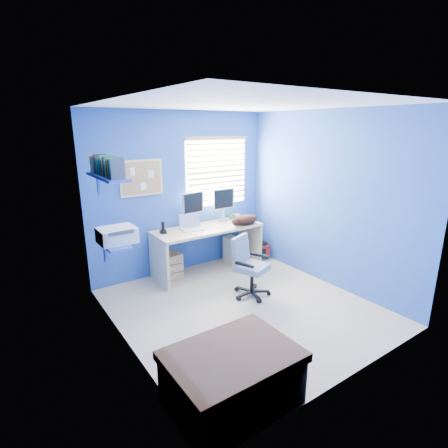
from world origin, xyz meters
TOP-DOWN VIEW (x-y plane):
  - floor at (0.00, 0.00)m, footprint 3.00×3.20m
  - ceiling at (0.00, 0.00)m, footprint 3.00×3.20m
  - wall_back at (0.00, 1.60)m, footprint 3.00×0.01m
  - wall_front at (0.00, -1.60)m, footprint 3.00×0.01m
  - wall_left at (-1.50, 0.00)m, footprint 0.01×3.20m
  - wall_right at (1.50, 0.00)m, footprint 0.01×3.20m
  - desk at (0.26, 1.26)m, footprint 1.73×0.65m
  - laptop at (-0.01, 1.28)m, footprint 0.37×0.31m
  - monitor_left at (0.12, 1.48)m, footprint 0.41×0.18m
  - monitor_right at (0.69, 1.47)m, footprint 0.40×0.12m
  - phone at (-0.45, 1.37)m, footprint 0.12×0.13m
  - mug at (0.86, 1.48)m, footprint 0.10×0.09m
  - cd_spindle at (0.97, 1.46)m, footprint 0.13×0.13m
  - cat at (0.84, 1.05)m, footprint 0.49×0.34m
  - tower_pc at (0.81, 1.27)m, footprint 0.24×0.46m
  - drawer_boxes at (-0.39, 1.35)m, footprint 0.35×0.28m
  - yellow_book at (0.67, 1.07)m, footprint 0.03×0.17m
  - backpack at (1.34, 1.19)m, footprint 0.33×0.29m
  - bed_corner at (-1.06, -1.23)m, footprint 1.02×0.72m
  - office_chair at (0.29, 0.24)m, footprint 0.62×0.62m
  - window_blinds at (0.65, 1.57)m, footprint 1.15×0.05m
  - corkboard at (-0.65, 1.58)m, footprint 0.64×0.02m
  - wall_shelves at (-1.35, 0.75)m, footprint 0.42×0.90m

SIDE VIEW (x-z plane):
  - floor at x=0.00m, z-range 0.00..0.00m
  - yellow_book at x=0.67m, z-range 0.00..0.24m
  - backpack at x=1.34m, z-range 0.00..0.33m
  - drawer_boxes at x=-0.39m, z-range 0.00..0.41m
  - tower_pc at x=0.81m, z-range 0.00..0.45m
  - bed_corner at x=-1.06m, z-range 0.00..0.49m
  - office_chair at x=0.29m, z-range -0.10..0.72m
  - desk at x=0.26m, z-range 0.00..0.74m
  - cd_spindle at x=0.97m, z-range 0.74..0.81m
  - mug at x=0.86m, z-range 0.74..0.84m
  - cat at x=0.84m, z-range 0.74..0.90m
  - phone at x=-0.45m, z-range 0.74..0.91m
  - laptop at x=-0.01m, z-range 0.74..0.96m
  - monitor_left at x=0.12m, z-range 0.74..1.28m
  - monitor_right at x=0.69m, z-range 0.74..1.28m
  - wall_back at x=0.00m, z-range 0.00..2.50m
  - wall_front at x=0.00m, z-range 0.00..2.50m
  - wall_left at x=-1.50m, z-range 0.00..2.50m
  - wall_right at x=1.50m, z-range 0.00..2.50m
  - wall_shelves at x=-1.35m, z-range 0.91..1.96m
  - corkboard at x=-0.65m, z-range 1.29..1.81m
  - window_blinds at x=0.65m, z-range 1.00..2.10m
  - ceiling at x=0.00m, z-range 2.50..2.50m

